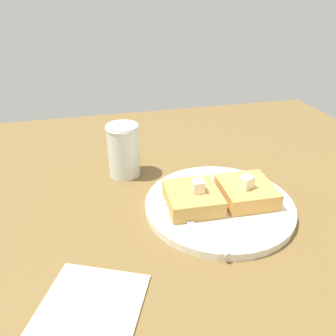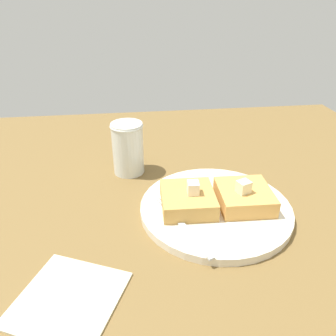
{
  "view_description": "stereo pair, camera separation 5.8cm",
  "coord_description": "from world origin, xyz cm",
  "px_view_note": "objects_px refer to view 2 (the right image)",
  "views": [
    {
      "loc": [
        -11.91,
        -37.64,
        34.59
      ],
      "look_at": [
        0.03,
        11.36,
        6.7
      ],
      "focal_mm": 35.0,
      "sensor_mm": 36.0,
      "label": 1
    },
    {
      "loc": [
        -6.25,
        -38.68,
        34.59
      ],
      "look_at": [
        0.03,
        11.36,
        6.7
      ],
      "focal_mm": 35.0,
      "sensor_mm": 36.0,
      "label": 2
    }
  ],
  "objects_px": {
    "napkin": "(68,299)",
    "plate": "(215,208)",
    "fork": "(178,221)",
    "syrup_jar": "(128,151)"
  },
  "relations": [
    {
      "from": "plate",
      "to": "syrup_jar",
      "type": "bearing_deg",
      "value": 131.84
    },
    {
      "from": "fork",
      "to": "plate",
      "type": "bearing_deg",
      "value": 27.56
    },
    {
      "from": "plate",
      "to": "napkin",
      "type": "distance_m",
      "value": 0.26
    },
    {
      "from": "napkin",
      "to": "plate",
      "type": "bearing_deg",
      "value": 34.48
    },
    {
      "from": "fork",
      "to": "syrup_jar",
      "type": "relative_size",
      "value": 1.51
    },
    {
      "from": "plate",
      "to": "syrup_jar",
      "type": "height_order",
      "value": "syrup_jar"
    },
    {
      "from": "fork",
      "to": "syrup_jar",
      "type": "bearing_deg",
      "value": 110.54
    },
    {
      "from": "plate",
      "to": "fork",
      "type": "distance_m",
      "value": 0.08
    },
    {
      "from": "fork",
      "to": "syrup_jar",
      "type": "distance_m",
      "value": 0.2
    },
    {
      "from": "syrup_jar",
      "to": "plate",
      "type": "bearing_deg",
      "value": -48.16
    }
  ]
}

